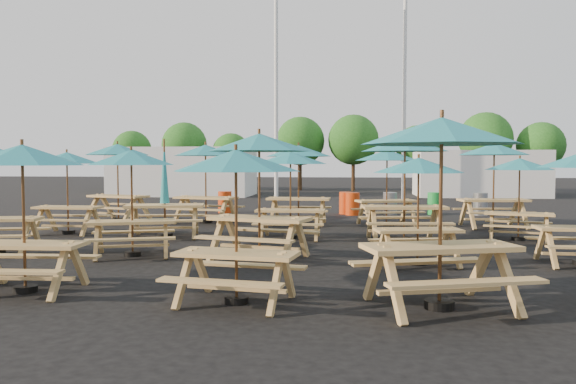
# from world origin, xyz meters

# --- Properties ---
(ground) EXTENTS (120.00, 120.00, 0.00)m
(ground) POSITION_xyz_m (0.00, 0.00, 0.00)
(ground) COLOR black
(ground) RESTS_ON ground
(picnic_unit_2) EXTENTS (1.85, 1.85, 2.22)m
(picnic_unit_2) POSITION_xyz_m (-5.84, 0.28, 1.90)
(picnic_unit_2) COLOR tan
(picnic_unit_2) RESTS_ON ground
(picnic_unit_3) EXTENTS (2.66, 2.66, 2.55)m
(picnic_unit_3) POSITION_xyz_m (-5.82, 3.55, 2.18)
(picnic_unit_3) COLOR tan
(picnic_unit_3) RESTS_ON ground
(picnic_unit_4) EXTENTS (1.90, 1.90, 2.21)m
(picnic_unit_4) POSITION_xyz_m (-3.04, -6.29, 1.89)
(picnic_unit_4) COLOR tan
(picnic_unit_4) RESTS_ON ground
(picnic_unit_5) EXTENTS (2.30, 2.30, 2.20)m
(picnic_unit_5) POSITION_xyz_m (-2.71, -3.00, 1.88)
(picnic_unit_5) COLOR tan
(picnic_unit_5) RESTS_ON ground
(picnic_unit_6) EXTENTS (2.31, 2.12, 2.53)m
(picnic_unit_6) POSITION_xyz_m (-3.01, -0.10, 1.04)
(picnic_unit_6) COLOR tan
(picnic_unit_6) RESTS_ON ground
(picnic_unit_7) EXTENTS (2.49, 2.49, 2.51)m
(picnic_unit_7) POSITION_xyz_m (-2.83, 3.34, 2.15)
(picnic_unit_7) COLOR tan
(picnic_unit_7) RESTS_ON ground
(picnic_unit_8) EXTENTS (1.99, 1.99, 2.11)m
(picnic_unit_8) POSITION_xyz_m (0.20, -6.58, 1.81)
(picnic_unit_8) COLOR tan
(picnic_unit_8) RESTS_ON ground
(picnic_unit_9) EXTENTS (2.54, 2.54, 2.52)m
(picnic_unit_9) POSITION_xyz_m (-0.06, -3.09, 2.15)
(picnic_unit_9) COLOR tan
(picnic_unit_9) RESTS_ON ground
(picnic_unit_10) EXTENTS (1.84, 1.84, 2.21)m
(picnic_unit_10) POSITION_xyz_m (0.23, -0.01, 1.89)
(picnic_unit_10) COLOR tan
(picnic_unit_10) RESTS_ON ground
(picnic_unit_11) EXTENTS (2.12, 2.12, 2.48)m
(picnic_unit_11) POSITION_xyz_m (0.13, 3.29, 2.12)
(picnic_unit_11) COLOR tan
(picnic_unit_11) RESTS_ON ground
(picnic_unit_12) EXTENTS (2.60, 2.60, 2.53)m
(picnic_unit_12) POSITION_xyz_m (2.91, -6.56, 2.16)
(picnic_unit_12) COLOR tan
(picnic_unit_12) RESTS_ON ground
(picnic_unit_13) EXTENTS (1.97, 1.97, 2.03)m
(picnic_unit_13) POSITION_xyz_m (2.99, -3.36, 1.74)
(picnic_unit_13) COLOR tan
(picnic_unit_13) RESTS_ON ground
(picnic_unit_14) EXTENTS (2.33, 2.33, 2.57)m
(picnic_unit_14) POSITION_xyz_m (3.05, -0.10, 2.20)
(picnic_unit_14) COLOR tan
(picnic_unit_14) RESTS_ON ground
(picnic_unit_15) EXTENTS (2.39, 2.39, 2.33)m
(picnic_unit_15) POSITION_xyz_m (2.83, 3.28, 1.99)
(picnic_unit_15) COLOR tan
(picnic_unit_15) RESTS_ON ground
(picnic_unit_18) EXTENTS (2.07, 2.07, 2.05)m
(picnic_unit_18) POSITION_xyz_m (5.86, 0.30, 1.75)
(picnic_unit_18) COLOR tan
(picnic_unit_18) RESTS_ON ground
(picnic_unit_19) EXTENTS (2.31, 2.31, 2.52)m
(picnic_unit_19) POSITION_xyz_m (5.94, 3.12, 2.15)
(picnic_unit_19) COLOR tan
(picnic_unit_19) RESTS_ON ground
(waste_bin_0) EXTENTS (0.51, 0.51, 0.82)m
(waste_bin_0) POSITION_xyz_m (-3.05, 6.98, 0.41)
(waste_bin_0) COLOR red
(waste_bin_0) RESTS_ON ground
(waste_bin_1) EXTENTS (0.51, 0.51, 0.82)m
(waste_bin_1) POSITION_xyz_m (1.81, 6.54, 0.41)
(waste_bin_1) COLOR red
(waste_bin_1) RESTS_ON ground
(waste_bin_2) EXTENTS (0.51, 0.51, 0.82)m
(waste_bin_2) POSITION_xyz_m (1.57, 6.99, 0.41)
(waste_bin_2) COLOR red
(waste_bin_2) RESTS_ON ground
(waste_bin_3) EXTENTS (0.51, 0.51, 0.82)m
(waste_bin_3) POSITION_xyz_m (3.19, 6.90, 0.41)
(waste_bin_3) COLOR gray
(waste_bin_3) RESTS_ON ground
(waste_bin_4) EXTENTS (0.51, 0.51, 0.82)m
(waste_bin_4) POSITION_xyz_m (4.82, 7.10, 0.41)
(waste_bin_4) COLOR green
(waste_bin_4) RESTS_ON ground
(waste_bin_5) EXTENTS (0.51, 0.51, 0.82)m
(waste_bin_5) POSITION_xyz_m (6.43, 6.96, 0.41)
(waste_bin_5) COLOR gray
(waste_bin_5) RESTS_ON ground
(mast_0) EXTENTS (0.20, 0.20, 12.00)m
(mast_0) POSITION_xyz_m (-2.00, 14.00, 6.00)
(mast_0) COLOR silver
(mast_0) RESTS_ON ground
(mast_1) EXTENTS (0.20, 0.20, 12.00)m
(mast_1) POSITION_xyz_m (4.50, 16.00, 6.00)
(mast_1) COLOR silver
(mast_1) RESTS_ON ground
(event_tent_0) EXTENTS (8.00, 4.00, 2.80)m
(event_tent_0) POSITION_xyz_m (-8.00, 18.00, 1.40)
(event_tent_0) COLOR silver
(event_tent_0) RESTS_ON ground
(event_tent_1) EXTENTS (7.00, 4.00, 2.60)m
(event_tent_1) POSITION_xyz_m (9.00, 19.00, 1.30)
(event_tent_1) COLOR silver
(event_tent_1) RESTS_ON ground
(tree_0) EXTENTS (2.80, 2.80, 4.24)m
(tree_0) POSITION_xyz_m (-14.07, 25.25, 2.83)
(tree_0) COLOR #382314
(tree_0) RESTS_ON ground
(tree_1) EXTENTS (3.11, 3.11, 4.72)m
(tree_1) POSITION_xyz_m (-9.74, 23.90, 3.15)
(tree_1) COLOR #382314
(tree_1) RESTS_ON ground
(tree_2) EXTENTS (2.59, 2.59, 3.93)m
(tree_2) POSITION_xyz_m (-6.39, 23.65, 2.62)
(tree_2) COLOR #382314
(tree_2) RESTS_ON ground
(tree_3) EXTENTS (3.36, 3.36, 5.09)m
(tree_3) POSITION_xyz_m (-1.75, 24.72, 3.41)
(tree_3) COLOR #382314
(tree_3) RESTS_ON ground
(tree_4) EXTENTS (3.41, 3.41, 5.17)m
(tree_4) POSITION_xyz_m (1.90, 24.26, 3.46)
(tree_4) COLOR #382314
(tree_4) RESTS_ON ground
(tree_5) EXTENTS (2.94, 2.94, 4.45)m
(tree_5) POSITION_xyz_m (6.22, 24.67, 2.97)
(tree_5) COLOR #382314
(tree_5) RESTS_ON ground
(tree_6) EXTENTS (3.38, 3.38, 5.13)m
(tree_6) POSITION_xyz_m (10.23, 22.90, 3.43)
(tree_6) COLOR #382314
(tree_6) RESTS_ON ground
(tree_7) EXTENTS (2.95, 2.95, 4.48)m
(tree_7) POSITION_xyz_m (13.63, 22.92, 2.99)
(tree_7) COLOR #382314
(tree_7) RESTS_ON ground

